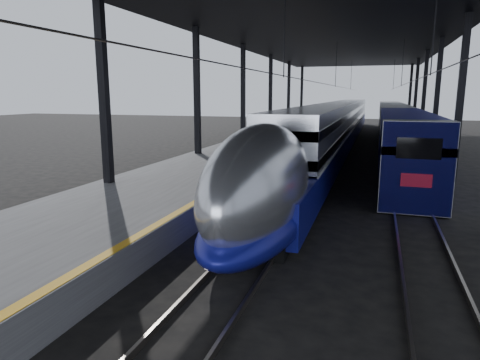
% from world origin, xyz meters
% --- Properties ---
extents(ground, '(160.00, 160.00, 0.00)m').
position_xyz_m(ground, '(0.00, 0.00, 0.00)').
color(ground, black).
rests_on(ground, ground).
extents(platform, '(6.00, 80.00, 1.00)m').
position_xyz_m(platform, '(-3.50, 20.00, 0.50)').
color(platform, '#4C4C4F').
rests_on(platform, ground).
extents(yellow_strip, '(0.30, 80.00, 0.01)m').
position_xyz_m(yellow_strip, '(-0.70, 20.00, 1.00)').
color(yellow_strip, orange).
rests_on(yellow_strip, platform).
extents(rails, '(6.52, 80.00, 0.16)m').
position_xyz_m(rails, '(4.50, 20.00, 0.08)').
color(rails, slate).
rests_on(rails, ground).
extents(canopy, '(18.00, 75.00, 9.47)m').
position_xyz_m(canopy, '(1.90, 20.00, 9.12)').
color(canopy, black).
rests_on(canopy, ground).
extents(tgv_train, '(2.85, 65.20, 4.09)m').
position_xyz_m(tgv_train, '(2.00, 29.32, 1.91)').
color(tgv_train, '#BABCC2').
rests_on(tgv_train, ground).
extents(second_train, '(2.77, 56.05, 3.82)m').
position_xyz_m(second_train, '(7.00, 34.18, 1.93)').
color(second_train, navy).
rests_on(second_train, ground).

